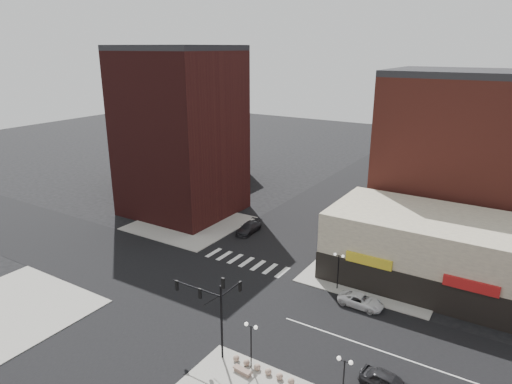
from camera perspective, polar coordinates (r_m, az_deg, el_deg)
The scene contains 19 objects.
ground at distance 51.42m, azimuth -6.24°, elevation -12.19°, with size 240.00×240.00×0.00m, color black.
road_ew at distance 51.42m, azimuth -6.24°, elevation -12.18°, with size 200.00×14.00×0.02m, color black.
road_ns at distance 51.41m, azimuth -6.24°, elevation -12.18°, with size 14.00×200.00×0.02m, color black.
sidewalk_nw at distance 69.87m, azimuth -8.27°, elevation -3.88°, with size 15.00×15.00×0.12m, color gray.
sidewalk_ne at distance 56.99m, azimuth 14.98°, elevation -9.51°, with size 15.00×15.00×0.12m, color gray.
sidewalk_sw at distance 53.62m, azimuth -29.17°, elevation -13.14°, with size 15.00×15.00×0.12m, color gray.
building_nw at distance 72.22m, azimuth -9.40°, elevation 7.07°, with size 16.00×15.00×25.00m, color #3C1413.
building_nw_low at distance 93.33m, azimuth -8.96°, elevation 5.40°, with size 20.00×18.00×12.00m, color #3C1413.
building_ne_midrise at distance 66.37m, azimuth 23.41°, elevation 3.58°, with size 18.00×15.00×22.00m, color maroon.
building_ne_row at distance 54.83m, azimuth 21.93°, elevation -7.60°, with size 24.20×12.20×8.00m.
traffic_signal at distance 39.74m, azimuth -5.20°, elevation -13.57°, with size 5.59×3.09×7.77m.
street_lamp_se_a at distance 38.71m, azimuth -0.63°, elevation -17.39°, with size 1.22×0.32×4.16m.
street_lamp_se_b at distance 35.88m, azimuth 10.96°, elevation -21.01°, with size 1.22×0.32×4.16m.
street_lamp_ne at distance 50.71m, azimuth 10.29°, elevation -8.63°, with size 1.22×0.32×4.16m.
bollard_row at distance 39.97m, azimuth 0.84°, elevation -21.28°, with size 5.80×0.55×0.55m.
white_suv at distance 49.33m, azimuth 12.98°, elevation -13.11°, with size 2.14×4.64×1.29m, color white.
dark_sedan_east at distance 39.52m, azimuth 16.27°, elevation -21.94°, with size 1.84×4.57×1.56m, color black.
dark_sedan_north at distance 65.71m, azimuth -0.91°, elevation -4.49°, with size 2.02×4.97×1.44m, color black.
stone_bench at distance 39.91m, azimuth -1.69°, elevation -21.48°, with size 1.74×0.68×0.40m.
Camera 1 is at (28.19, -34.60, 25.54)m, focal length 32.00 mm.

